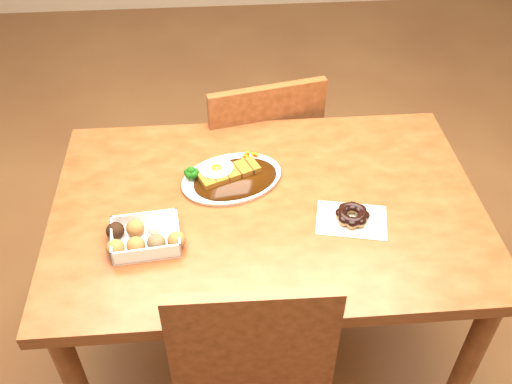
{
  "coord_description": "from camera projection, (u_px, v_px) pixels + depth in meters",
  "views": [
    {
      "loc": [
        -0.12,
        -1.16,
        1.84
      ],
      "look_at": [
        -0.03,
        -0.02,
        0.81
      ],
      "focal_mm": 40.0,
      "sensor_mm": 36.0,
      "label": 1
    }
  ],
  "objects": [
    {
      "name": "pon_de_ring",
      "position": [
        352.0,
        215.0,
        1.53
      ],
      "size": [
        0.21,
        0.17,
        0.04
      ],
      "rotation": [
        0.0,
        0.0,
        -0.21
      ],
      "color": "silver",
      "rests_on": "table"
    },
    {
      "name": "donut_box",
      "position": [
        144.0,
        237.0,
        1.47
      ],
      "size": [
        0.21,
        0.15,
        0.05
      ],
      "rotation": [
        0.0,
        0.0,
        0.1
      ],
      "color": "white",
      "rests_on": "table"
    },
    {
      "name": "table",
      "position": [
        267.0,
        228.0,
        1.66
      ],
      "size": [
        1.2,
        0.8,
        0.75
      ],
      "color": "#502710",
      "rests_on": "ground"
    },
    {
      "name": "katsu_curry_plate",
      "position": [
        230.0,
        176.0,
        1.66
      ],
      "size": [
        0.34,
        0.29,
        0.06
      ],
      "rotation": [
        0.0,
        0.0,
        0.33
      ],
      "color": "white",
      "rests_on": "table"
    },
    {
      "name": "ground",
      "position": [
        265.0,
        351.0,
        2.1
      ],
      "size": [
        6.0,
        6.0,
        0.0
      ],
      "primitive_type": "plane",
      "color": "brown",
      "rests_on": "ground"
    },
    {
      "name": "chair_far",
      "position": [
        257.0,
        159.0,
        2.18
      ],
      "size": [
        0.5,
        0.5,
        0.87
      ],
      "rotation": [
        0.0,
        0.0,
        3.35
      ],
      "color": "#502710",
      "rests_on": "ground"
    }
  ]
}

